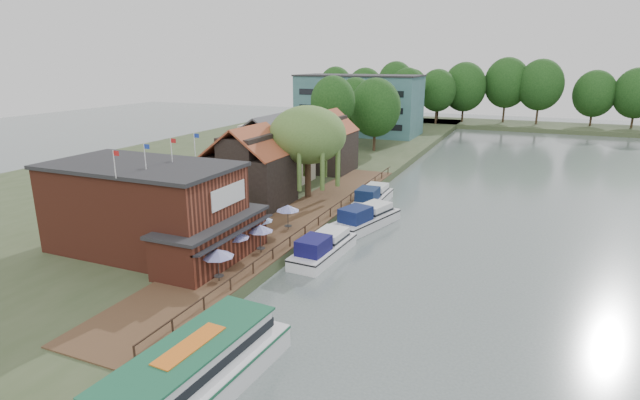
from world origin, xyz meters
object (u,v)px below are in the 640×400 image
at_px(umbrella_4, 288,217).
at_px(umbrella_3, 259,228).
at_px(cottage_a, 250,166).
at_px(swan, 202,338).
at_px(cottage_c, 327,141).
at_px(umbrella_1, 236,246).
at_px(umbrella_0, 218,265).
at_px(willow, 308,153).
at_px(umbrella_2, 261,239).
at_px(cruiser_1, 366,215).
at_px(tour_boat, 182,380).
at_px(cottage_b, 271,149).
at_px(hotel_block, 359,104).
at_px(cruiser_2, 372,195).
at_px(cruiser_0, 323,244).
at_px(pub, 164,210).

bearing_deg(umbrella_4, umbrella_3, -104.04).
bearing_deg(cottage_a, swan, -65.81).
bearing_deg(cottage_c, umbrella_1, -79.50).
distance_m(umbrella_0, umbrella_3, 8.25).
distance_m(willow, umbrella_2, 17.98).
bearing_deg(umbrella_0, swan, -65.78).
height_order(umbrella_2, cruiser_1, umbrella_2).
distance_m(umbrella_0, cruiser_1, 19.17).
xyz_separation_m(umbrella_3, tour_boat, (6.69, -18.91, -0.75)).
xyz_separation_m(cottage_a, umbrella_1, (7.17, -14.31, -2.96)).
bearing_deg(cottage_b, cruiser_1, -30.79).
distance_m(hotel_block, umbrella_4, 64.11).
bearing_deg(cruiser_2, umbrella_0, -96.96).
xyz_separation_m(willow, umbrella_3, (2.20, -14.90, -3.93)).
bearing_deg(willow, umbrella_1, -82.12).
bearing_deg(umbrella_2, tour_boat, -72.51).
relative_size(hotel_block, tour_boat, 1.80).
bearing_deg(cottage_a, umbrella_4, -39.30).
xyz_separation_m(cottage_a, cruiser_2, (11.10, 8.43, -4.07)).
height_order(willow, swan, willow).
height_order(cottage_c, cruiser_0, cottage_c).
distance_m(cruiser_0, swan, 15.14).
bearing_deg(swan, umbrella_3, 105.92).
distance_m(cruiser_0, cruiser_2, 17.07).
height_order(umbrella_1, cruiser_0, umbrella_1).
bearing_deg(umbrella_2, umbrella_3, 122.57).
xyz_separation_m(umbrella_3, swan, (3.92, -13.75, -2.07)).
bearing_deg(cottage_c, tour_boat, -75.47).
distance_m(cottage_a, willow, 6.80).
xyz_separation_m(pub, umbrella_1, (6.17, 0.69, -2.36)).
bearing_deg(cottage_b, cottage_c, 66.04).
xyz_separation_m(hotel_block, cruiser_2, (18.10, -47.57, -5.97)).
bearing_deg(hotel_block, pub, -83.57).
distance_m(pub, umbrella_0, 8.07).
bearing_deg(cruiser_2, umbrella_1, -100.29).
bearing_deg(umbrella_4, umbrella_1, -93.17).
distance_m(umbrella_2, swan, 11.93).
bearing_deg(cottage_c, cruiser_0, -68.01).
xyz_separation_m(cottage_a, swan, (10.62, -23.64, -5.03)).
bearing_deg(willow, cruiser_2, 27.43).
xyz_separation_m(umbrella_4, cruiser_0, (4.53, -2.37, -1.13)).
bearing_deg(umbrella_2, cottage_c, 102.92).
bearing_deg(umbrella_4, pub, -127.06).
height_order(umbrella_2, cruiser_2, umbrella_2).
bearing_deg(cottage_b, cruiser_2, -6.36).
xyz_separation_m(cottage_a, umbrella_3, (6.70, -9.90, -2.96)).
xyz_separation_m(cruiser_0, cruiser_1, (0.83, 9.09, 0.07)).
bearing_deg(cottage_c, hotel_block, 102.20).
distance_m(cottage_b, umbrella_3, 22.34).
bearing_deg(cottage_b, umbrella_3, -64.01).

